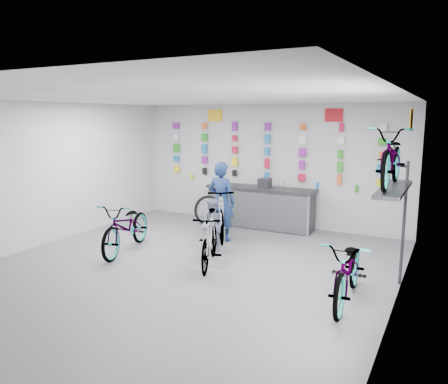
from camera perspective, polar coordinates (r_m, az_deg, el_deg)
The scene contains 20 objects.
floor at distance 7.83m, azimuth -5.77°, elevation -10.28°, with size 8.00×8.00×0.00m, color #55555A.
ceiling at distance 7.37m, azimuth -6.18°, elevation 12.23°, with size 8.00×8.00×0.00m, color white.
wall_back at distance 10.97m, azimuth 5.77°, elevation 3.54°, with size 7.00×7.00×0.00m, color silver.
wall_left at distance 9.83m, azimuth -23.19°, elevation 2.09°, with size 8.00×8.00×0.00m, color silver.
wall_right at distance 6.24m, azimuth 21.79°, elevation -1.78°, with size 8.00×8.00×0.00m, color silver.
counter at distance 10.71m, azimuth 4.74°, elevation -2.09°, with size 2.70×0.66×1.00m.
merch_wall at distance 10.91m, azimuth 5.26°, elevation 5.10°, with size 5.58×0.08×1.57m.
wall_bracket at distance 7.44m, azimuth 21.50°, elevation -0.29°, with size 0.39×1.90×2.00m.
sign_left at distance 11.54m, azimuth -1.18°, elevation 9.96°, with size 0.42×0.02×0.30m, color yellow.
sign_right at distance 10.39m, azimuth 14.15°, elevation 9.70°, with size 0.42×0.02×0.30m, color red.
sign_side at distance 7.33m, azimuth 23.27°, elevation 8.79°, with size 0.02×0.40×0.30m, color yellow.
bike_left at distance 8.96m, azimuth -12.59°, elevation -4.43°, with size 0.69×1.97×1.03m, color gray.
bike_center at distance 7.91m, azimuth -1.90°, elevation -6.17°, with size 0.47×1.68×1.01m, color gray.
bike_right at distance 6.64m, azimuth 16.03°, elevation -9.78°, with size 0.66×1.89×0.99m, color gray.
bike_service at distance 9.72m, azimuth -0.60°, elevation -2.63°, with size 0.56×1.97×1.19m, color gray.
bike_wall at distance 7.38m, azimuth 21.18°, elevation 4.27°, with size 0.63×1.80×0.95m, color gray.
clerk at distance 9.50m, azimuth -0.34°, elevation -1.22°, with size 0.63×0.42×1.74m, color navy.
customer at distance 8.76m, azimuth -1.50°, elevation -4.39°, with size 0.52×0.41×1.07m, color slate.
spare_wheel at distance 10.96m, azimuth -2.06°, elevation -2.40°, with size 0.78×0.37×0.76m.
register at distance 10.57m, azimuth 5.35°, elevation 1.18°, with size 0.28×0.30×0.22m, color black.
Camera 1 is at (4.12, -6.10, 2.67)m, focal length 35.00 mm.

